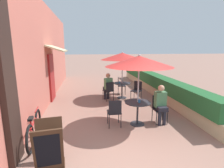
% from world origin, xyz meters
% --- Properties ---
extents(ground_plane, '(120.00, 120.00, 0.00)m').
position_xyz_m(ground_plane, '(0.00, 0.00, 0.00)').
color(ground_plane, '#936B5B').
extents(cafe_facade_wall, '(0.98, 11.59, 4.20)m').
position_xyz_m(cafe_facade_wall, '(-2.54, 5.66, 2.09)').
color(cafe_facade_wall, '#C66B5B').
rests_on(cafe_facade_wall, ground_plane).
extents(planter_hedge, '(0.60, 10.59, 1.01)m').
position_xyz_m(planter_hedge, '(2.75, 5.69, 0.54)').
color(planter_hedge, tan).
rests_on(planter_hedge, ground_plane).
extents(patio_table_near, '(0.80, 0.80, 0.74)m').
position_xyz_m(patio_table_near, '(0.72, 1.97, 0.54)').
color(patio_table_near, '#28282D').
rests_on(patio_table_near, ground_plane).
extents(patio_umbrella_near, '(2.02, 2.02, 2.20)m').
position_xyz_m(patio_umbrella_near, '(0.72, 1.97, 1.99)').
color(patio_umbrella_near, '#B7B7BC').
rests_on(patio_umbrella_near, ground_plane).
extents(cafe_chair_near_left, '(0.40, 0.40, 0.87)m').
position_xyz_m(cafe_chair_near_left, '(1.46, 2.05, 0.52)').
color(cafe_chair_near_left, black).
rests_on(cafe_chair_near_left, ground_plane).
extents(seated_patron_near_left, '(0.34, 0.40, 1.25)m').
position_xyz_m(seated_patron_near_left, '(1.46, 1.93, 0.69)').
color(seated_patron_near_left, '#23232D').
rests_on(seated_patron_near_left, ground_plane).
extents(cafe_chair_near_right, '(0.40, 0.40, 0.87)m').
position_xyz_m(cafe_chair_near_right, '(-0.03, 1.90, 0.52)').
color(cafe_chair_near_right, black).
rests_on(cafe_chair_near_right, ground_plane).
extents(coffee_cup_near, '(0.07, 0.07, 0.09)m').
position_xyz_m(coffee_cup_near, '(0.74, 1.91, 0.78)').
color(coffee_cup_near, teal).
rests_on(coffee_cup_near, patio_table_near).
extents(patio_table_mid, '(0.80, 0.80, 0.74)m').
position_xyz_m(patio_table_mid, '(0.85, 4.95, 0.54)').
color(patio_table_mid, '#28282D').
rests_on(patio_table_mid, ground_plane).
extents(patio_umbrella_mid, '(2.02, 2.02, 2.20)m').
position_xyz_m(patio_umbrella_mid, '(0.85, 4.95, 1.99)').
color(patio_umbrella_mid, '#B7B7BC').
rests_on(patio_umbrella_mid, ground_plane).
extents(cafe_chair_mid_left, '(0.51, 0.51, 0.87)m').
position_xyz_m(cafe_chair_mid_left, '(0.18, 4.63, 0.52)').
color(cafe_chair_mid_left, black).
rests_on(cafe_chair_mid_left, ground_plane).
extents(seated_patron_mid_left, '(0.43, 0.48, 1.25)m').
position_xyz_m(seated_patron_mid_left, '(0.14, 4.74, 0.69)').
color(seated_patron_mid_left, '#23232D').
rests_on(seated_patron_mid_left, ground_plane).
extents(cafe_chair_mid_right, '(0.56, 0.56, 0.87)m').
position_xyz_m(cafe_chair_mid_right, '(1.46, 4.51, 0.52)').
color(cafe_chair_mid_right, black).
rests_on(cafe_chair_mid_right, ground_plane).
extents(cafe_chair_mid_back, '(0.47, 0.47, 0.87)m').
position_xyz_m(cafe_chair_mid_back, '(0.92, 5.69, 0.52)').
color(cafe_chair_mid_back, black).
rests_on(cafe_chair_mid_back, ground_plane).
extents(coffee_cup_mid, '(0.07, 0.07, 0.09)m').
position_xyz_m(coffee_cup_mid, '(0.71, 4.87, 0.78)').
color(coffee_cup_mid, teal).
rests_on(coffee_cup_mid, patio_table_mid).
extents(bicycle_leaning, '(0.20, 1.73, 0.77)m').
position_xyz_m(bicycle_leaning, '(-2.20, 1.38, 0.35)').
color(bicycle_leaning, black).
rests_on(bicycle_leaning, ground_plane).
extents(menu_board, '(0.62, 0.69, 0.96)m').
position_xyz_m(menu_board, '(-1.62, 0.27, 0.47)').
color(menu_board, '#422819').
rests_on(menu_board, ground_plane).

